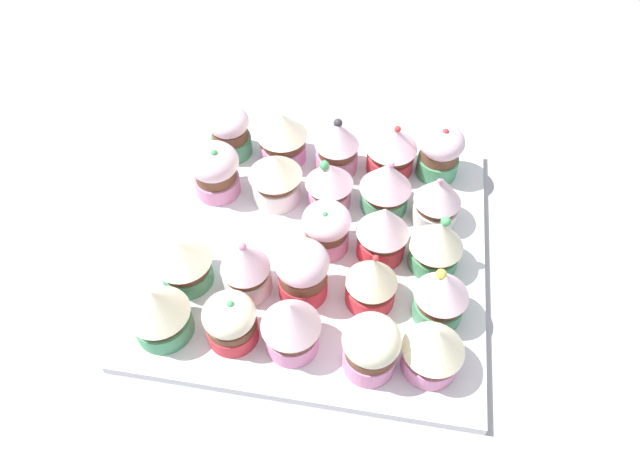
{
  "coord_description": "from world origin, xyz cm",
  "views": [
    {
      "loc": [
        -41.17,
        -6.92,
        55.5
      ],
      "look_at": [
        0.0,
        0.0,
        4.2
      ],
      "focal_mm": 32.29,
      "sensor_mm": 36.0,
      "label": 1
    }
  ],
  "objects_px": {
    "cupcake_3": "(438,199)",
    "cupcake_18": "(282,136)",
    "cupcake_12": "(326,230)",
    "cupcake_9": "(391,148)",
    "cupcake_15": "(230,321)",
    "cupcake_19": "(158,311)",
    "cupcake_7": "(383,228)",
    "cupcake_13": "(327,183)",
    "cupcake_2": "(437,243)",
    "cupcake_21": "(215,170)",
    "cupcake_20": "(183,261)",
    "cupcake_8": "(386,185)",
    "cupcake_0": "(433,348)",
    "cupcake_14": "(336,146)",
    "cupcake_16": "(245,268)",
    "cupcake_4": "(440,151)",
    "cupcake_22": "(230,132)",
    "cupcake_11": "(302,271)",
    "cupcake_1": "(441,295)",
    "cupcake_17": "(275,176)",
    "cupcake_5": "(371,347)",
    "cupcake_10": "(291,325)",
    "cupcake_6": "(372,280)"
  },
  "relations": [
    {
      "from": "cupcake_4",
      "to": "cupcake_5",
      "type": "xyz_separation_m",
      "value": [
        -0.29,
        0.06,
        -0.0
      ]
    },
    {
      "from": "cupcake_3",
      "to": "cupcake_21",
      "type": "xyz_separation_m",
      "value": [
        0.0,
        0.27,
        0.0
      ]
    },
    {
      "from": "cupcake_17",
      "to": "cupcake_14",
      "type": "bearing_deg",
      "value": -44.84
    },
    {
      "from": "cupcake_18",
      "to": "cupcake_9",
      "type": "bearing_deg",
      "value": -89.05
    },
    {
      "from": "cupcake_11",
      "to": "cupcake_16",
      "type": "relative_size",
      "value": 1.0
    },
    {
      "from": "cupcake_15",
      "to": "cupcake_20",
      "type": "height_order",
      "value": "cupcake_20"
    },
    {
      "from": "cupcake_19",
      "to": "cupcake_20",
      "type": "bearing_deg",
      "value": -3.83
    },
    {
      "from": "cupcake_18",
      "to": "cupcake_4",
      "type": "bearing_deg",
      "value": -88.64
    },
    {
      "from": "cupcake_4",
      "to": "cupcake_0",
      "type": "bearing_deg",
      "value": -179.2
    },
    {
      "from": "cupcake_14",
      "to": "cupcake_20",
      "type": "xyz_separation_m",
      "value": [
        -0.21,
        0.14,
        -0.0
      ]
    },
    {
      "from": "cupcake_0",
      "to": "cupcake_14",
      "type": "relative_size",
      "value": 0.87
    },
    {
      "from": "cupcake_1",
      "to": "cupcake_11",
      "type": "xyz_separation_m",
      "value": [
        0.0,
        0.15,
        0.0
      ]
    },
    {
      "from": "cupcake_3",
      "to": "cupcake_18",
      "type": "xyz_separation_m",
      "value": [
        0.08,
        0.2,
        0.0
      ]
    },
    {
      "from": "cupcake_21",
      "to": "cupcake_4",
      "type": "bearing_deg",
      "value": -74.02
    },
    {
      "from": "cupcake_15",
      "to": "cupcake_22",
      "type": "xyz_separation_m",
      "value": [
        0.27,
        0.07,
        0.0
      ]
    },
    {
      "from": "cupcake_11",
      "to": "cupcake_19",
      "type": "relative_size",
      "value": 1.06
    },
    {
      "from": "cupcake_15",
      "to": "cupcake_19",
      "type": "height_order",
      "value": "cupcake_19"
    },
    {
      "from": "cupcake_7",
      "to": "cupcake_13",
      "type": "xyz_separation_m",
      "value": [
        0.06,
        0.07,
        -0.01
      ]
    },
    {
      "from": "cupcake_15",
      "to": "cupcake_18",
      "type": "relative_size",
      "value": 0.87
    },
    {
      "from": "cupcake_0",
      "to": "cupcake_10",
      "type": "height_order",
      "value": "cupcake_10"
    },
    {
      "from": "cupcake_12",
      "to": "cupcake_9",
      "type": "bearing_deg",
      "value": -23.19
    },
    {
      "from": "cupcake_13",
      "to": "cupcake_9",
      "type": "bearing_deg",
      "value": -44.71
    },
    {
      "from": "cupcake_21",
      "to": "cupcake_22",
      "type": "height_order",
      "value": "cupcake_21"
    },
    {
      "from": "cupcake_8",
      "to": "cupcake_12",
      "type": "height_order",
      "value": "cupcake_8"
    },
    {
      "from": "cupcake_17",
      "to": "cupcake_13",
      "type": "bearing_deg",
      "value": -88.15
    },
    {
      "from": "cupcake_1",
      "to": "cupcake_17",
      "type": "height_order",
      "value": "cupcake_1"
    },
    {
      "from": "cupcake_4",
      "to": "cupcake_21",
      "type": "distance_m",
      "value": 0.28
    },
    {
      "from": "cupcake_11",
      "to": "cupcake_14",
      "type": "xyz_separation_m",
      "value": [
        0.2,
        -0.01,
        -0.0
      ]
    },
    {
      "from": "cupcake_12",
      "to": "cupcake_21",
      "type": "distance_m",
      "value": 0.17
    },
    {
      "from": "cupcake_13",
      "to": "cupcake_17",
      "type": "bearing_deg",
      "value": 91.85
    },
    {
      "from": "cupcake_1",
      "to": "cupcake_22",
      "type": "bearing_deg",
      "value": 53.4
    },
    {
      "from": "cupcake_1",
      "to": "cupcake_2",
      "type": "distance_m",
      "value": 0.07
    },
    {
      "from": "cupcake_9",
      "to": "cupcake_15",
      "type": "distance_m",
      "value": 0.31
    },
    {
      "from": "cupcake_8",
      "to": "cupcake_9",
      "type": "distance_m",
      "value": 0.07
    },
    {
      "from": "cupcake_15",
      "to": "cupcake_16",
      "type": "height_order",
      "value": "cupcake_16"
    },
    {
      "from": "cupcake_11",
      "to": "cupcake_16",
      "type": "xyz_separation_m",
      "value": [
        -0.0,
        0.06,
        -0.0
      ]
    },
    {
      "from": "cupcake_13",
      "to": "cupcake_18",
      "type": "bearing_deg",
      "value": 44.79
    },
    {
      "from": "cupcake_6",
      "to": "cupcake_20",
      "type": "bearing_deg",
      "value": 92.11
    },
    {
      "from": "cupcake_4",
      "to": "cupcake_11",
      "type": "distance_m",
      "value": 0.25
    },
    {
      "from": "cupcake_8",
      "to": "cupcake_14",
      "type": "xyz_separation_m",
      "value": [
        0.06,
        0.07,
        0.0
      ]
    },
    {
      "from": "cupcake_2",
      "to": "cupcake_21",
      "type": "relative_size",
      "value": 1.01
    },
    {
      "from": "cupcake_20",
      "to": "cupcake_8",
      "type": "bearing_deg",
      "value": -54.48
    },
    {
      "from": "cupcake_4",
      "to": "cupcake_21",
      "type": "relative_size",
      "value": 1.03
    },
    {
      "from": "cupcake_15",
      "to": "cupcake_10",
      "type": "bearing_deg",
      "value": -89.89
    },
    {
      "from": "cupcake_9",
      "to": "cupcake_0",
      "type": "bearing_deg",
      "value": -166.7
    },
    {
      "from": "cupcake_13",
      "to": "cupcake_17",
      "type": "relative_size",
      "value": 0.97
    },
    {
      "from": "cupcake_22",
      "to": "cupcake_4",
      "type": "bearing_deg",
      "value": -88.86
    },
    {
      "from": "cupcake_2",
      "to": "cupcake_6",
      "type": "bearing_deg",
      "value": 132.75
    },
    {
      "from": "cupcake_14",
      "to": "cupcake_15",
      "type": "xyz_separation_m",
      "value": [
        -0.27,
        0.07,
        -0.01
      ]
    },
    {
      "from": "cupcake_15",
      "to": "cupcake_3",
      "type": "bearing_deg",
      "value": -45.59
    }
  ]
}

